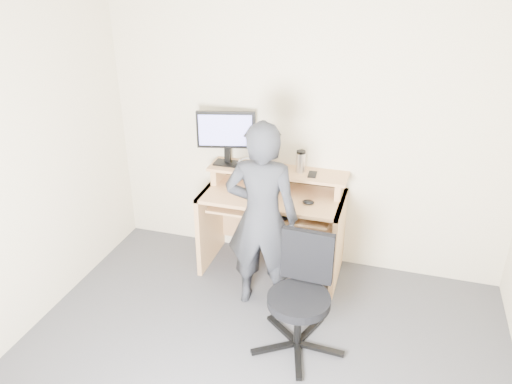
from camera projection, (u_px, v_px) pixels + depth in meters
The scene contains 12 objects.
back_wall at pixel (306, 129), 4.20m from camera, with size 3.50×0.02×2.50m, color beige.
desk at pixel (275, 211), 4.36m from camera, with size 1.20×0.60×0.91m.
monitor at pixel (226, 133), 4.26m from camera, with size 0.50×0.16×0.48m.
external_drive at pixel (258, 157), 4.28m from camera, with size 0.07×0.13×0.20m, color black.
travel_mug at pixel (301, 163), 4.20m from camera, with size 0.08×0.08×0.17m, color silver.
smartphone at pixel (312, 174), 4.17m from camera, with size 0.07×0.13×0.01m, color black.
charger at pixel (238, 167), 4.28m from camera, with size 0.04×0.04×0.04m, color black.
headphones at pixel (248, 163), 4.39m from camera, with size 0.16×0.16×0.02m, color silver.
keyboard at pixel (268, 207), 4.17m from camera, with size 0.46×0.18×0.03m, color black.
mouse at pixel (308, 202), 4.03m from camera, with size 0.10×0.06×0.04m, color black.
office_chair at pixel (302, 290), 3.49m from camera, with size 0.65×0.67×0.84m.
person at pixel (262, 218), 3.79m from camera, with size 0.56×0.37×1.54m, color black.
Camera 1 is at (0.76, -2.21, 2.59)m, focal length 35.00 mm.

